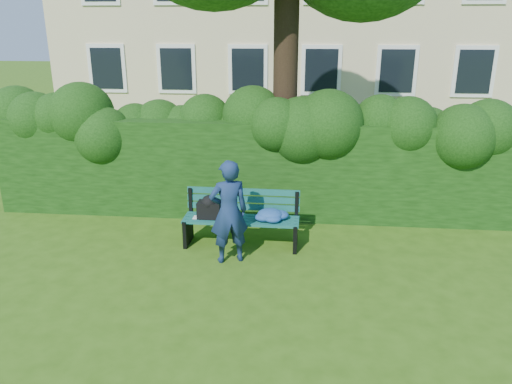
# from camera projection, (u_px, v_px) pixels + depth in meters

# --- Properties ---
(ground) EXTENTS (80.00, 80.00, 0.00)m
(ground) POSITION_uv_depth(u_px,v_px,m) (252.00, 264.00, 7.55)
(ground) COLOR #315611
(ground) RESTS_ON ground
(hedge) EXTENTS (10.00, 1.00, 1.80)m
(hedge) POSITION_uv_depth(u_px,v_px,m) (264.00, 167.00, 9.33)
(hedge) COLOR black
(hedge) RESTS_ON ground
(park_bench) EXTENTS (1.87, 0.58, 0.89)m
(park_bench) POSITION_uv_depth(u_px,v_px,m) (243.00, 216.00, 8.06)
(park_bench) COLOR #0D443C
(park_bench) RESTS_ON ground
(man_reading) EXTENTS (0.68, 0.57, 1.59)m
(man_reading) POSITION_uv_depth(u_px,v_px,m) (229.00, 212.00, 7.41)
(man_reading) COLOR navy
(man_reading) RESTS_ON ground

